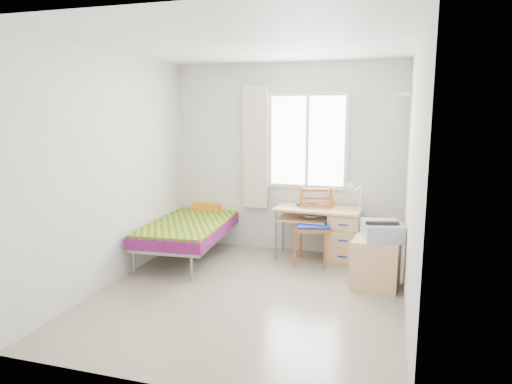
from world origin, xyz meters
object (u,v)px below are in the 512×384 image
(desk, at_px, (339,233))
(chair, at_px, (314,221))
(cabinet, at_px, (375,263))
(printer, at_px, (382,230))
(bed, at_px, (195,224))

(desk, bearing_deg, chair, -149.19)
(cabinet, relative_size, printer, 1.02)
(bed, relative_size, desk, 1.83)
(chair, xyz_separation_m, printer, (0.85, -0.61, 0.10))
(desk, bearing_deg, bed, -169.16)
(cabinet, bearing_deg, bed, 173.67)
(chair, bearing_deg, printer, -49.12)
(printer, bearing_deg, desk, 112.19)
(bed, height_order, cabinet, bed)
(cabinet, bearing_deg, desk, 127.48)
(bed, xyz_separation_m, cabinet, (2.42, -0.53, -0.15))
(desk, height_order, chair, chair)
(bed, relative_size, printer, 3.83)
(desk, height_order, cabinet, desk)
(desk, xyz_separation_m, printer, (0.55, -0.77, 0.27))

